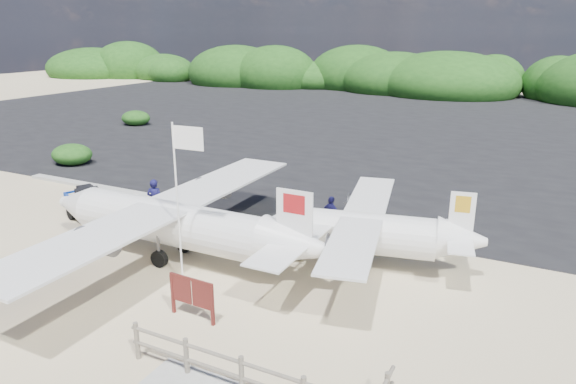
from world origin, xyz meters
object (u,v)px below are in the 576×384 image
crew_a (155,201)px  crew_b (202,202)px  signboard (193,319)px  crew_c (331,215)px  aircraft_small (313,114)px  flagpole (183,283)px  aircraft_large (510,159)px  baggage_cart (94,222)px

crew_a → crew_b: 1.94m
signboard → crew_c: (1.07, 7.58, 0.78)m
signboard → crew_c: crew_c is taller
crew_c → aircraft_small: crew_c is taller
crew_a → crew_b: (1.61, 1.08, -0.12)m
flagpole → aircraft_large: (8.06, 22.58, 0.00)m
crew_c → aircraft_large: aircraft_large is taller
baggage_cart → crew_c: size_ratio=1.79×
signboard → crew_c: 7.70m
crew_b → crew_c: size_ratio=1.05×
signboard → crew_a: bearing=139.6°
crew_b → crew_c: crew_b is taller
crew_b → signboard: bearing=122.0°
flagpole → aircraft_large: flagpole is taller
crew_b → crew_c: 5.57m
aircraft_large → crew_c: bearing=71.7°
flagpole → signboard: size_ratio=3.31×
crew_a → aircraft_large: size_ratio=0.14×
crew_a → crew_c: bearing=178.1°
baggage_cart → aircraft_small: (-3.69, 30.88, 0.00)m
crew_a → crew_c: crew_a is taller
signboard → crew_b: bearing=125.9°
signboard → aircraft_large: aircraft_large is taller
crew_c → crew_a: bearing=34.2°
aircraft_small → aircraft_large: bearing=137.8°
crew_a → flagpole: bearing=120.3°
crew_a → signboard: bearing=119.4°
signboard → crew_c: bearing=84.1°
crew_c → signboard: bearing=99.9°
baggage_cart → crew_c: crew_c is taller
aircraft_small → crew_a: bearing=90.0°
crew_a → aircraft_large: (12.51, 18.62, -0.94)m
baggage_cart → crew_b: (3.92, 2.32, 0.83)m
aircraft_large → aircraft_small: aircraft_large is taller
aircraft_small → crew_b: bearing=93.5°
flagpole → crew_a: size_ratio=2.77×
crew_c → aircraft_small: (-13.09, 27.58, -0.78)m
baggage_cart → crew_c: bearing=40.3°
aircraft_large → aircraft_small: size_ratio=1.76×
baggage_cart → crew_b: crew_b is taller
baggage_cart → crew_a: (2.31, 1.24, 0.94)m
crew_b → aircraft_small: 29.57m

